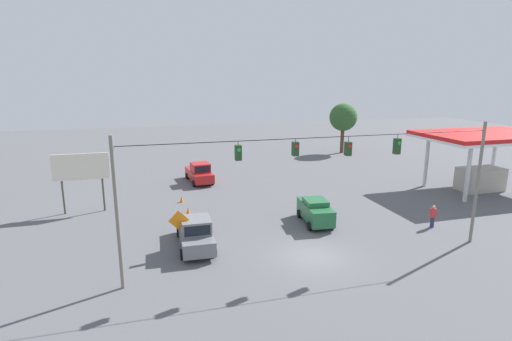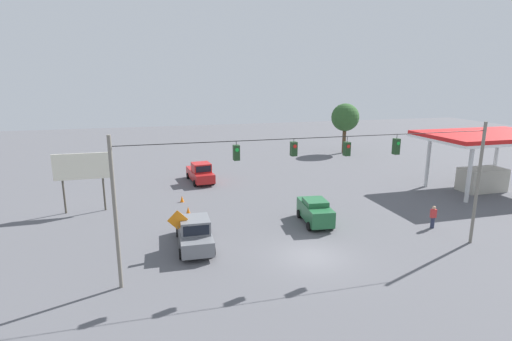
{
  "view_description": "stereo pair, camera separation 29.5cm",
  "coord_description": "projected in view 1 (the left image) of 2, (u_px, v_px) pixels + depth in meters",
  "views": [
    {
      "loc": [
        9.48,
        20.85,
        10.75
      ],
      "look_at": [
        1.11,
        -8.85,
        3.48
      ],
      "focal_mm": 28.0,
      "sensor_mm": 36.0,
      "label": 1
    },
    {
      "loc": [
        9.2,
        20.93,
        10.75
      ],
      "look_at": [
        1.11,
        -8.85,
        3.48
      ],
      "focal_mm": 28.0,
      "sensor_mm": 36.0,
      "label": 2
    }
  ],
  "objects": [
    {
      "name": "pickup_truck_red_withflow_far",
      "position": [
        199.0,
        173.0,
        41.51
      ],
      "size": [
        2.55,
        5.31,
        2.12
      ],
      "color": "red",
      "rests_on": "ground_plane"
    },
    {
      "name": "pedestrian",
      "position": [
        433.0,
        216.0,
        29.02
      ],
      "size": [
        0.4,
        0.28,
        1.68
      ],
      "color": "#2D334C",
      "rests_on": "ground_plane"
    },
    {
      "name": "ground_plane",
      "position": [
        312.0,
        256.0,
        24.5
      ],
      "size": [
        140.0,
        140.0,
        0.0
      ],
      "primitive_type": "plane",
      "color": "#56565B"
    },
    {
      "name": "overhead_signal_span",
      "position": [
        322.0,
        178.0,
        22.59
      ],
      "size": [
        22.28,
        0.38,
        8.04
      ],
      "color": "slate",
      "rests_on": "ground_plane"
    },
    {
      "name": "work_zone_sign",
      "position": [
        179.0,
        224.0,
        24.38
      ],
      "size": [
        1.27,
        0.06,
        2.84
      ],
      "color": "slate",
      "rests_on": "ground_plane"
    },
    {
      "name": "traffic_cone_third",
      "position": [
        188.0,
        210.0,
        32.0
      ],
      "size": [
        0.34,
        0.34,
        0.57
      ],
      "primitive_type": "cone",
      "color": "orange",
      "rests_on": "ground_plane"
    },
    {
      "name": "gas_station",
      "position": [
        484.0,
        149.0,
        37.89
      ],
      "size": [
        11.97,
        7.75,
        5.6
      ],
      "color": "red",
      "rests_on": "ground_plane"
    },
    {
      "name": "traffic_cone_nearest",
      "position": [
        196.0,
        241.0,
        26.04
      ],
      "size": [
        0.34,
        0.34,
        0.57
      ],
      "primitive_type": "cone",
      "color": "orange",
      "rests_on": "ground_plane"
    },
    {
      "name": "sedan_green_crossing_near",
      "position": [
        315.0,
        211.0,
        29.84
      ],
      "size": [
        2.26,
        4.36,
        1.86
      ],
      "color": "#236038",
      "rests_on": "ground_plane"
    },
    {
      "name": "roadside_billboard",
      "position": [
        81.0,
        170.0,
        31.68
      ],
      "size": [
        4.3,
        0.16,
        4.84
      ],
      "color": "#4C473D",
      "rests_on": "ground_plane"
    },
    {
      "name": "tree_horizon_left",
      "position": [
        343.0,
        118.0,
        56.69
      ],
      "size": [
        3.92,
        3.92,
        7.1
      ],
      "color": "#4C3823",
      "rests_on": "ground_plane"
    },
    {
      "name": "traffic_cone_fourth",
      "position": [
        182.0,
        199.0,
        34.98
      ],
      "size": [
        0.34,
        0.34,
        0.57
      ],
      "primitive_type": "cone",
      "color": "orange",
      "rests_on": "ground_plane"
    },
    {
      "name": "pickup_truck_grey_parked_shoulder",
      "position": [
        195.0,
        233.0,
        25.65
      ],
      "size": [
        2.3,
        5.55,
        2.12
      ],
      "color": "slate",
      "rests_on": "ground_plane"
    },
    {
      "name": "traffic_cone_second",
      "position": [
        192.0,
        224.0,
        29.0
      ],
      "size": [
        0.34,
        0.34,
        0.57
      ],
      "primitive_type": "cone",
      "color": "orange",
      "rests_on": "ground_plane"
    }
  ]
}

